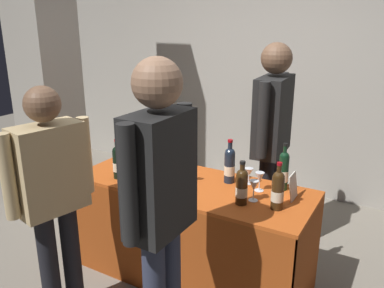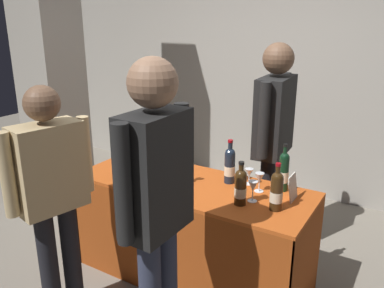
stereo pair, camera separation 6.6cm
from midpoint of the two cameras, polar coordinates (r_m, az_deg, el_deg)
ground_plane at (r=3.28m, az=-0.61°, el=-18.29°), size 12.00×12.00×0.00m
back_partition at (r=4.51m, az=12.72°, el=12.70°), size 6.97×0.12×3.13m
concrete_pillar at (r=4.28m, az=-21.13°, el=13.68°), size 0.50×0.50×3.42m
tasting_table at (r=2.99m, az=-0.64°, el=-10.00°), size 1.74×0.68×0.78m
featured_wine_bottle at (r=2.52m, az=11.49°, el=-6.45°), size 0.08×0.08×0.31m
display_bottle_0 at (r=2.80m, az=12.37°, el=-3.71°), size 0.07×0.07×0.34m
display_bottle_1 at (r=3.03m, az=-8.62°, el=-1.99°), size 0.07×0.07×0.33m
display_bottle_2 at (r=3.00m, az=-11.29°, el=-2.53°), size 0.07×0.07×0.30m
display_bottle_3 at (r=3.32m, az=-7.46°, el=-0.36°), size 0.07×0.07×0.29m
display_bottle_4 at (r=2.87m, az=4.77°, el=-2.96°), size 0.08×0.08×0.32m
display_bottle_5 at (r=2.55m, az=6.41°, el=-6.00°), size 0.08×0.08×0.29m
display_bottle_6 at (r=3.21m, az=-9.92°, el=-1.09°), size 0.08×0.08×0.30m
wine_glass_near_vendor at (r=2.77m, az=9.03°, el=-4.87°), size 0.06×0.06×0.14m
wine_glass_mid at (r=2.62m, az=8.16°, el=-6.05°), size 0.06×0.06×0.14m
wine_glass_near_taster at (r=2.88m, az=7.54°, el=-4.12°), size 0.06×0.06×0.12m
flower_vase at (r=2.78m, az=-4.20°, el=-4.14°), size 0.10×0.10×0.38m
brochure_stand at (r=2.70m, az=13.66°, el=-5.97°), size 0.03×0.14×0.17m
vendor_presenter at (r=3.24m, az=10.86°, el=2.05°), size 0.24×0.64×1.75m
taster_foreground_right at (r=2.61m, az=-20.17°, el=-5.94°), size 0.30×0.57×1.56m
taster_foreground_left at (r=2.02m, az=-5.54°, el=-7.73°), size 0.24×0.55×1.76m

